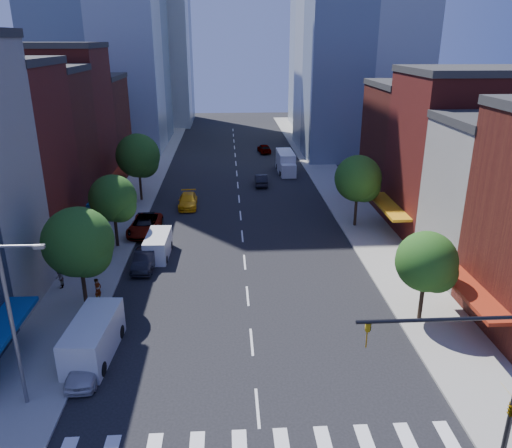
% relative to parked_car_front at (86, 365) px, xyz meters
% --- Properties ---
extents(ground, '(220.00, 220.00, 0.00)m').
position_rel_parked_car_front_xyz_m(ground, '(9.50, -3.18, -0.71)').
color(ground, black).
rests_on(ground, ground).
extents(sidewalk_left, '(5.00, 120.00, 0.15)m').
position_rel_parked_car_front_xyz_m(sidewalk_left, '(-3.00, 36.82, -0.64)').
color(sidewalk_left, gray).
rests_on(sidewalk_left, ground).
extents(sidewalk_right, '(5.00, 120.00, 0.15)m').
position_rel_parked_car_front_xyz_m(sidewalk_right, '(22.00, 36.82, -0.64)').
color(sidewalk_right, gray).
rests_on(sidewalk_right, ground).
extents(bldg_left_3, '(12.00, 8.00, 15.00)m').
position_rel_parked_car_front_xyz_m(bldg_left_3, '(-11.50, 25.82, 6.79)').
color(bldg_left_3, '#4B1712').
rests_on(bldg_left_3, ground).
extents(bldg_left_4, '(12.00, 9.00, 17.00)m').
position_rel_parked_car_front_xyz_m(bldg_left_4, '(-11.50, 34.32, 7.79)').
color(bldg_left_4, maroon).
rests_on(bldg_left_4, ground).
extents(bldg_left_5, '(12.00, 10.00, 13.00)m').
position_rel_parked_car_front_xyz_m(bldg_left_5, '(-11.50, 43.82, 5.79)').
color(bldg_left_5, '#4B1712').
rests_on(bldg_left_5, ground).
extents(bldg_right_2, '(12.00, 10.00, 15.00)m').
position_rel_parked_car_front_xyz_m(bldg_right_2, '(30.50, 20.82, 6.79)').
color(bldg_right_2, maroon).
rests_on(bldg_right_2, ground).
extents(bldg_right_3, '(12.00, 10.00, 13.00)m').
position_rel_parked_car_front_xyz_m(bldg_right_3, '(30.50, 30.82, 5.79)').
color(bldg_right_3, '#4B1712').
rests_on(bldg_right_3, ground).
extents(traffic_signal, '(7.24, 2.24, 8.00)m').
position_rel_parked_car_front_xyz_m(traffic_signal, '(19.44, -7.68, 3.45)').
color(traffic_signal, black).
rests_on(traffic_signal, sidewalk_right).
extents(streetlight, '(2.25, 0.25, 9.00)m').
position_rel_parked_car_front_xyz_m(streetlight, '(-2.31, -2.18, 4.57)').
color(streetlight, slate).
rests_on(streetlight, sidewalk_left).
extents(tree_left_near, '(4.80, 4.80, 7.30)m').
position_rel_parked_car_front_xyz_m(tree_left_near, '(-1.85, 7.74, 4.15)').
color(tree_left_near, black).
rests_on(tree_left_near, sidewalk_left).
extents(tree_left_mid, '(4.20, 4.20, 6.65)m').
position_rel_parked_car_front_xyz_m(tree_left_mid, '(-1.85, 18.74, 3.82)').
color(tree_left_mid, black).
rests_on(tree_left_mid, sidewalk_left).
extents(tree_left_far, '(5.00, 5.00, 7.75)m').
position_rel_parked_car_front_xyz_m(tree_left_far, '(-1.85, 32.74, 4.49)').
color(tree_left_far, black).
rests_on(tree_left_far, sidewalk_left).
extents(tree_right_near, '(4.00, 4.00, 6.20)m').
position_rel_parked_car_front_xyz_m(tree_right_near, '(21.15, 4.74, 3.48)').
color(tree_right_near, black).
rests_on(tree_right_near, sidewalk_right).
extents(tree_right_far, '(4.60, 4.60, 7.20)m').
position_rel_parked_car_front_xyz_m(tree_right_far, '(21.15, 22.74, 4.15)').
color(tree_right_far, black).
rests_on(tree_right_far, sidewalk_right).
extents(parked_car_front, '(1.78, 4.21, 1.42)m').
position_rel_parked_car_front_xyz_m(parked_car_front, '(0.00, 0.00, 0.00)').
color(parked_car_front, '#B9B8BD').
rests_on(parked_car_front, ground).
extents(parked_car_second, '(1.79, 4.70, 1.53)m').
position_rel_parked_car_front_xyz_m(parked_car_second, '(1.22, 14.20, 0.05)').
color(parked_car_second, black).
rests_on(parked_car_second, ground).
extents(parked_car_third, '(3.08, 6.07, 1.64)m').
position_rel_parked_car_front_xyz_m(parked_car_third, '(0.00, 22.23, 0.11)').
color(parked_car_third, '#999999').
rests_on(parked_car_third, ground).
extents(parked_car_rear, '(2.30, 5.05, 1.43)m').
position_rel_parked_car_front_xyz_m(parked_car_rear, '(0.00, 22.02, 0.01)').
color(parked_car_rear, black).
rests_on(parked_car_rear, ground).
extents(cargo_van_near, '(2.66, 5.80, 2.41)m').
position_rel_parked_car_front_xyz_m(cargo_van_near, '(-0.01, 1.86, 0.48)').
color(cargo_van_near, silver).
rests_on(cargo_van_near, ground).
extents(cargo_van_far, '(2.05, 4.78, 2.01)m').
position_rel_parked_car_front_xyz_m(cargo_van_far, '(2.00, 16.48, 0.29)').
color(cargo_van_far, silver).
rests_on(cargo_van_far, ground).
extents(taxi, '(2.14, 5.04, 1.45)m').
position_rel_parked_car_front_xyz_m(taxi, '(3.64, 30.16, 0.01)').
color(taxi, '#FEB20D').
rests_on(taxi, ground).
extents(traffic_car_oncoming, '(1.58, 4.41, 1.45)m').
position_rel_parked_car_front_xyz_m(traffic_car_oncoming, '(12.53, 38.59, 0.01)').
color(traffic_car_oncoming, black).
rests_on(traffic_car_oncoming, ground).
extents(traffic_car_far, '(2.31, 4.57, 1.49)m').
position_rel_parked_car_front_xyz_m(traffic_car_far, '(14.37, 58.21, 0.03)').
color(traffic_car_far, '#999999').
rests_on(traffic_car_far, ground).
extents(box_truck, '(2.32, 7.21, 2.89)m').
position_rel_parked_car_front_xyz_m(box_truck, '(16.50, 45.02, 0.66)').
color(box_truck, silver).
rests_on(box_truck, ground).
extents(pedestrian_near, '(0.61, 0.75, 1.75)m').
position_rel_parked_car_front_xyz_m(pedestrian_near, '(-1.27, 8.49, 0.32)').
color(pedestrian_near, '#999999').
rests_on(pedestrian_near, sidewalk_left).
extents(pedestrian_far, '(0.72, 0.86, 1.58)m').
position_rel_parked_car_front_xyz_m(pedestrian_far, '(-4.67, 10.70, 0.23)').
color(pedestrian_far, '#999999').
rests_on(pedestrian_far, sidewalk_left).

